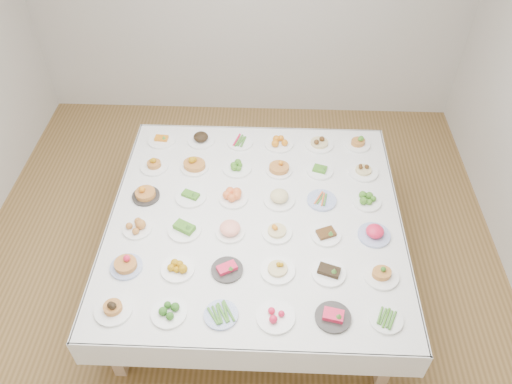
{
  "coord_description": "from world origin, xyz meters",
  "views": [
    {
      "loc": [
        0.3,
        -2.86,
        3.77
      ],
      "look_at": [
        0.18,
        0.06,
        0.88
      ],
      "focal_mm": 35.0,
      "sensor_mm": 36.0,
      "label": 1
    }
  ],
  "objects_px": {
    "dish_0": "(112,306)",
    "dish_18": "(145,191)",
    "display_table": "(255,221)",
    "dish_35": "(358,141)"
  },
  "relations": [
    {
      "from": "dish_0",
      "to": "display_table",
      "type": "bearing_deg",
      "value": 44.63
    },
    {
      "from": "display_table",
      "to": "dish_35",
      "type": "relative_size",
      "value": 10.34
    },
    {
      "from": "display_table",
      "to": "dish_18",
      "type": "distance_m",
      "value": 0.97
    },
    {
      "from": "dish_18",
      "to": "display_table",
      "type": "bearing_deg",
      "value": -10.94
    },
    {
      "from": "dish_35",
      "to": "dish_18",
      "type": "bearing_deg",
      "value": -157.81
    },
    {
      "from": "display_table",
      "to": "dish_35",
      "type": "height_order",
      "value": "dish_35"
    },
    {
      "from": "dish_0",
      "to": "dish_18",
      "type": "height_order",
      "value": "dish_18"
    },
    {
      "from": "dish_0",
      "to": "dish_18",
      "type": "distance_m",
      "value": 1.11
    },
    {
      "from": "dish_18",
      "to": "dish_35",
      "type": "xyz_separation_m",
      "value": [
        1.87,
        0.76,
        -0.01
      ]
    },
    {
      "from": "display_table",
      "to": "dish_0",
      "type": "bearing_deg",
      "value": -135.37
    }
  ]
}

